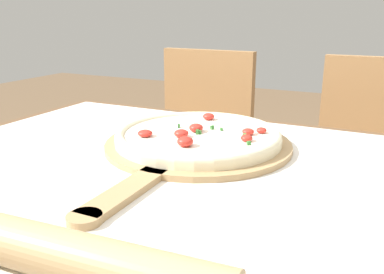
{
  "coord_description": "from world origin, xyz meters",
  "views": [
    {
      "loc": [
        0.33,
        -0.62,
        1.03
      ],
      "look_at": [
        -0.02,
        0.1,
        0.78
      ],
      "focal_mm": 38.0,
      "sensor_mm": 36.0,
      "label": 1
    }
  ],
  "objects_px": {
    "pizza_peel": "(194,147)",
    "chair_right": "(371,176)",
    "chair_left": "(197,149)",
    "pizza": "(198,136)",
    "rolling_pin": "(78,259)"
  },
  "relations": [
    {
      "from": "pizza_peel",
      "to": "chair_right",
      "type": "xyz_separation_m",
      "value": [
        0.34,
        0.64,
        -0.24
      ]
    },
    {
      "from": "pizza_peel",
      "to": "chair_right",
      "type": "bearing_deg",
      "value": 62.01
    },
    {
      "from": "pizza_peel",
      "to": "chair_left",
      "type": "bearing_deg",
      "value": 114.52
    },
    {
      "from": "pizza",
      "to": "chair_left",
      "type": "distance_m",
      "value": 0.73
    },
    {
      "from": "chair_left",
      "to": "chair_right",
      "type": "height_order",
      "value": "same"
    },
    {
      "from": "rolling_pin",
      "to": "chair_left",
      "type": "distance_m",
      "value": 1.18
    },
    {
      "from": "pizza_peel",
      "to": "chair_left",
      "type": "distance_m",
      "value": 0.74
    },
    {
      "from": "pizza_peel",
      "to": "pizza",
      "type": "height_order",
      "value": "pizza"
    },
    {
      "from": "pizza",
      "to": "chair_left",
      "type": "height_order",
      "value": "chair_left"
    },
    {
      "from": "pizza_peel",
      "to": "chair_left",
      "type": "relative_size",
      "value": 0.66
    },
    {
      "from": "chair_left",
      "to": "pizza_peel",
      "type": "bearing_deg",
      "value": -62.85
    },
    {
      "from": "chair_right",
      "to": "pizza_peel",
      "type": "bearing_deg",
      "value": -118.53
    },
    {
      "from": "pizza",
      "to": "rolling_pin",
      "type": "xyz_separation_m",
      "value": [
        0.08,
        -0.47,
        0.0
      ]
    },
    {
      "from": "pizza_peel",
      "to": "pizza",
      "type": "bearing_deg",
      "value": 89.41
    },
    {
      "from": "pizza_peel",
      "to": "chair_left",
      "type": "height_order",
      "value": "chair_left"
    }
  ]
}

